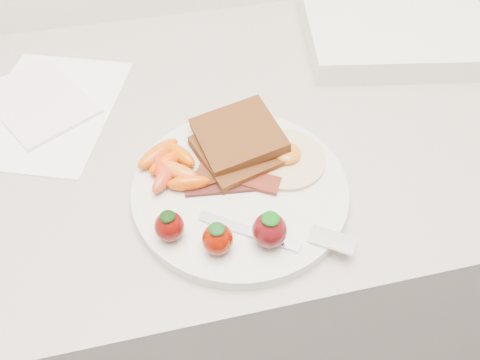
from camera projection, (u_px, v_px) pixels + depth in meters
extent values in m
cube|color=gray|center=(229.00, 270.00, 1.03)|extent=(2.00, 0.60, 0.90)
cylinder|color=silver|center=(240.00, 190.00, 0.59)|extent=(0.27, 0.27, 0.02)
cube|color=black|center=(239.00, 151.00, 0.61)|extent=(0.12, 0.12, 0.01)
cube|color=#43240F|center=(238.00, 135.00, 0.61)|extent=(0.12, 0.12, 0.02)
cylinder|color=silver|center=(285.00, 159.00, 0.61)|extent=(0.12, 0.12, 0.01)
ellipsoid|color=orange|center=(286.00, 153.00, 0.60)|extent=(0.04, 0.04, 0.02)
cube|color=black|center=(227.00, 185.00, 0.58)|extent=(0.11, 0.04, 0.00)
cube|color=#41120E|center=(239.00, 177.00, 0.59)|extent=(0.10, 0.08, 0.00)
cube|color=black|center=(231.00, 171.00, 0.59)|extent=(0.11, 0.04, 0.00)
ellipsoid|color=#E14500|center=(167.00, 162.00, 0.59)|extent=(0.06, 0.04, 0.02)
ellipsoid|color=orange|center=(178.00, 171.00, 0.58)|extent=(0.06, 0.05, 0.02)
ellipsoid|color=#C23F19|center=(165.00, 178.00, 0.58)|extent=(0.05, 0.05, 0.02)
ellipsoid|color=#D25600|center=(181.00, 155.00, 0.60)|extent=(0.04, 0.05, 0.02)
ellipsoid|color=#C95308|center=(158.00, 153.00, 0.60)|extent=(0.07, 0.06, 0.02)
ellipsoid|color=#D34A06|center=(189.00, 183.00, 0.57)|extent=(0.05, 0.02, 0.02)
ellipsoid|color=red|center=(161.00, 168.00, 0.59)|extent=(0.02, 0.05, 0.02)
ellipsoid|color=#5B0805|center=(169.00, 226.00, 0.52)|extent=(0.03, 0.03, 0.04)
ellipsoid|color=black|center=(167.00, 216.00, 0.51)|extent=(0.02, 0.02, 0.01)
ellipsoid|color=#780E00|center=(218.00, 239.00, 0.51)|extent=(0.03, 0.03, 0.04)
ellipsoid|color=#103E10|center=(217.00, 229.00, 0.49)|extent=(0.02, 0.02, 0.01)
ellipsoid|color=#52090D|center=(270.00, 230.00, 0.51)|extent=(0.04, 0.04, 0.04)
ellipsoid|color=#085009|center=(271.00, 219.00, 0.50)|extent=(0.02, 0.02, 0.01)
cube|color=white|center=(249.00, 231.00, 0.53)|extent=(0.11, 0.08, 0.00)
cube|color=silver|center=(332.00, 240.00, 0.53)|extent=(0.06, 0.05, 0.00)
cube|color=white|center=(48.00, 109.00, 0.70)|extent=(0.27, 0.30, 0.00)
cube|color=white|center=(38.00, 101.00, 0.70)|extent=(0.19, 0.21, 0.01)
cube|color=silver|center=(397.00, 30.00, 0.80)|extent=(0.35, 0.30, 0.04)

